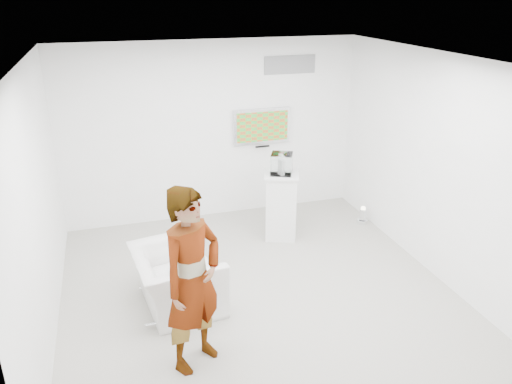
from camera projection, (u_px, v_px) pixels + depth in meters
room at (256, 184)px, 6.13m from camera, size 5.01×5.01×3.00m
tv at (262, 126)px, 8.51m from camera, size 1.00×0.08×0.60m
logo_decal at (290, 65)px, 8.30m from camera, size 0.90×0.02×0.30m
person at (193, 280)px, 5.02m from camera, size 0.88×0.82×2.02m
armchair at (177, 279)px, 6.22m from camera, size 1.13×1.26×0.74m
pedestal at (281, 205)px, 7.90m from camera, size 0.67×0.67×1.08m
floor_uplight at (363, 215)px, 8.50m from camera, size 0.25×0.25×0.29m
vitrine at (282, 164)px, 7.64m from camera, size 0.42×0.42×0.32m
console at (282, 166)px, 7.65m from camera, size 0.06×0.18×0.24m
wii_remote at (196, 195)px, 4.98m from camera, size 0.10×0.14×0.04m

